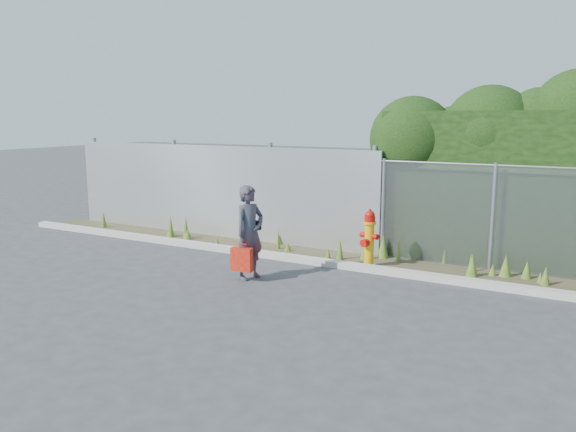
{
  "coord_description": "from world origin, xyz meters",
  "views": [
    {
      "loc": [
        4.8,
        -7.91,
        2.9
      ],
      "look_at": [
        -0.3,
        1.4,
        1.0
      ],
      "focal_mm": 35.0,
      "sensor_mm": 36.0,
      "label": 1
    }
  ],
  "objects": [
    {
      "name": "fire_hydrant",
      "position": [
        1.1,
        2.09,
        0.56
      ],
      "size": [
        0.38,
        0.34,
        1.15
      ],
      "rotation": [
        0.0,
        0.0,
        -0.26
      ],
      "color": "#E0A30B",
      "rests_on": "ground"
    },
    {
      "name": "black_shoulder_bag",
      "position": [
        -0.48,
        0.5,
        0.96
      ],
      "size": [
        0.22,
        0.09,
        0.17
      ],
      "rotation": [
        0.0,
        0.0,
        -0.13
      ],
      "color": "black"
    },
    {
      "name": "red_tote_bag",
      "position": [
        -0.53,
        0.11,
        0.4
      ],
      "size": [
        0.38,
        0.14,
        0.5
      ],
      "rotation": [
        0.0,
        0.0,
        0.14
      ],
      "color": "#B50A13"
    },
    {
      "name": "corrugated_fence",
      "position": [
        -3.25,
        3.01,
        1.1
      ],
      "size": [
        8.5,
        0.21,
        2.3
      ],
      "color": "#BABDC2",
      "rests_on": "ground"
    },
    {
      "name": "curb",
      "position": [
        0.0,
        1.8,
        0.06
      ],
      "size": [
        16.0,
        0.22,
        0.12
      ],
      "primitive_type": "cube",
      "color": "#B0A89F",
      "rests_on": "ground"
    },
    {
      "name": "hedge",
      "position": [
        4.23,
        3.99,
        2.01
      ],
      "size": [
        7.73,
        2.05,
        3.77
      ],
      "color": "black",
      "rests_on": "ground"
    },
    {
      "name": "woman",
      "position": [
        -0.51,
        0.36,
        0.85
      ],
      "size": [
        0.55,
        0.7,
        1.69
      ],
      "primitive_type": "imported",
      "rotation": [
        0.0,
        0.0,
        1.31
      ],
      "color": "#105765",
      "rests_on": "ground"
    },
    {
      "name": "chainlink_fence",
      "position": [
        4.25,
        3.0,
        1.03
      ],
      "size": [
        6.5,
        0.07,
        2.05
      ],
      "color": "gray",
      "rests_on": "ground"
    },
    {
      "name": "weed_strip",
      "position": [
        1.43,
        2.47,
        0.13
      ],
      "size": [
        16.0,
        1.27,
        0.54
      ],
      "color": "#443B27",
      "rests_on": "ground"
    },
    {
      "name": "ground",
      "position": [
        0.0,
        0.0,
        0.0
      ],
      "size": [
        80.0,
        80.0,
        0.0
      ],
      "primitive_type": "plane",
      "color": "#3B3B3D",
      "rests_on": "ground"
    }
  ]
}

